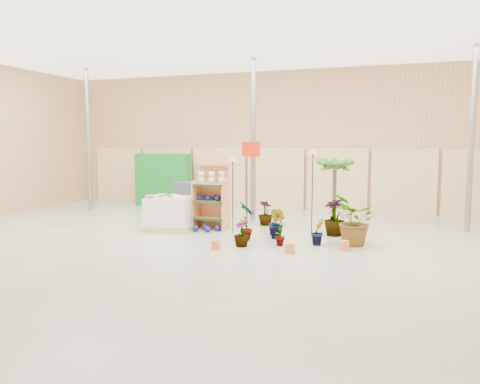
% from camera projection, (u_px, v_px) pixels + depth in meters
% --- Properties ---
extents(room, '(15.20, 12.10, 4.70)m').
position_uv_depth(room, '(219.00, 141.00, 10.59)').
color(room, gray).
rests_on(room, ground).
extents(display_shelf, '(0.87, 0.58, 2.02)m').
position_uv_depth(display_shelf, '(213.00, 192.00, 11.87)').
color(display_shelf, tan).
rests_on(display_shelf, ground).
extents(teddy_bears, '(0.74, 0.19, 0.31)m').
position_uv_depth(teddy_bears, '(212.00, 178.00, 11.73)').
color(teddy_bears, beige).
rests_on(teddy_bears, display_shelf).
extents(gazing_balls_shelf, '(0.74, 0.25, 0.14)m').
position_uv_depth(gazing_balls_shelf, '(211.00, 198.00, 11.77)').
color(gazing_balls_shelf, navy).
rests_on(gazing_balls_shelf, display_shelf).
extents(gazing_balls_floor, '(0.63, 0.39, 0.15)m').
position_uv_depth(gazing_balls_floor, '(206.00, 228.00, 11.51)').
color(gazing_balls_floor, navy).
rests_on(gazing_balls_floor, ground).
extents(pallet_stack, '(1.31, 1.15, 0.86)m').
position_uv_depth(pallet_stack, '(169.00, 213.00, 11.70)').
color(pallet_stack, tan).
rests_on(pallet_stack, ground).
extents(charcoal_planters, '(0.50, 0.50, 1.00)m').
position_uv_depth(charcoal_planters, '(185.00, 199.00, 13.94)').
color(charcoal_planters, '#2E2F36').
rests_on(charcoal_planters, ground).
extents(trellis_stock, '(2.00, 0.30, 1.80)m').
position_uv_depth(trellis_stock, '(163.00, 180.00, 16.00)').
color(trellis_stock, '#126C1E').
rests_on(trellis_stock, ground).
extents(offer_sign, '(0.50, 0.08, 2.20)m').
position_uv_depth(offer_sign, '(251.00, 165.00, 12.57)').
color(offer_sign, gray).
rests_on(offer_sign, ground).
extents(bird_table_front, '(0.34, 0.34, 1.87)m').
position_uv_depth(bird_table_front, '(233.00, 161.00, 11.16)').
color(bird_table_front, black).
rests_on(bird_table_front, ground).
extents(bird_table_right, '(0.34, 0.34, 2.04)m').
position_uv_depth(bird_table_right, '(313.00, 154.00, 11.05)').
color(bird_table_right, black).
rests_on(bird_table_right, ground).
extents(bird_table_back, '(0.34, 0.34, 1.96)m').
position_uv_depth(bird_table_back, '(203.00, 154.00, 14.97)').
color(bird_table_back, black).
rests_on(bird_table_back, ground).
extents(palm, '(0.70, 0.70, 1.89)m').
position_uv_depth(palm, '(335.00, 165.00, 11.59)').
color(palm, brown).
rests_on(palm, ground).
extents(potted_plant_0, '(0.54, 0.56, 0.88)m').
position_uv_depth(potted_plant_0, '(247.00, 221.00, 10.41)').
color(potted_plant_0, '#2C601C').
rests_on(potted_plant_0, ground).
extents(potted_plant_1, '(0.50, 0.48, 0.71)m').
position_uv_depth(potted_plant_1, '(277.00, 223.00, 10.59)').
color(potted_plant_1, '#2C601C').
rests_on(potted_plant_1, ground).
extents(potted_plant_3, '(0.69, 0.69, 0.89)m').
position_uv_depth(potted_plant_3, '(334.00, 217.00, 10.94)').
color(potted_plant_3, '#2C601C').
rests_on(potted_plant_3, ground).
extents(potted_plant_4, '(0.41, 0.49, 0.80)m').
position_uv_depth(potted_plant_4, '(335.00, 218.00, 11.02)').
color(potted_plant_4, '#2C601C').
rests_on(potted_plant_4, ground).
extents(potted_plant_5, '(0.37, 0.41, 0.62)m').
position_uv_depth(potted_plant_5, '(275.00, 222.00, 11.04)').
color(potted_plant_5, '#2C601C').
rests_on(potted_plant_5, ground).
extents(potted_plant_7, '(0.45, 0.45, 0.58)m').
position_uv_depth(potted_plant_7, '(241.00, 233.00, 9.81)').
color(potted_plant_7, '#2C601C').
rests_on(potted_plant_7, ground).
extents(potted_plant_8, '(0.34, 0.41, 0.66)m').
position_uv_depth(potted_plant_8, '(280.00, 230.00, 9.88)').
color(potted_plant_8, '#2C601C').
rests_on(potted_plant_8, ground).
extents(potted_plant_9, '(0.29, 0.35, 0.59)m').
position_uv_depth(potted_plant_9, '(318.00, 231.00, 9.97)').
color(potted_plant_9, '#2C601C').
rests_on(potted_plant_9, ground).
extents(potted_plant_10, '(1.07, 1.15, 1.07)m').
position_uv_depth(potted_plant_10, '(355.00, 221.00, 9.88)').
color(potted_plant_10, '#2C601C').
rests_on(potted_plant_10, ground).
extents(potted_plant_11, '(0.47, 0.47, 0.67)m').
position_uv_depth(potted_plant_11, '(266.00, 213.00, 12.33)').
color(potted_plant_11, '#2C601C').
rests_on(potted_plant_11, ground).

